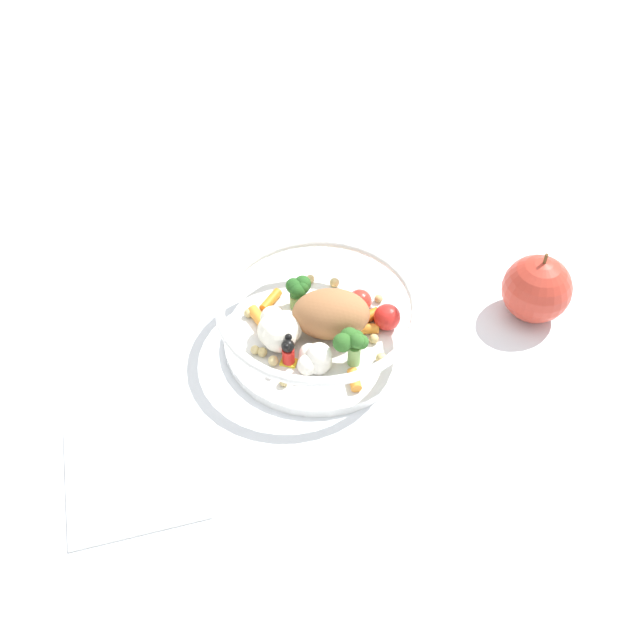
{
  "coord_description": "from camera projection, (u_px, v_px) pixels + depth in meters",
  "views": [
    {
      "loc": [
        0.26,
        0.46,
        0.59
      ],
      "look_at": [
        -0.0,
        -0.01,
        0.03
      ],
      "focal_mm": 41.44,
      "sensor_mm": 36.0,
      "label": 1
    }
  ],
  "objects": [
    {
      "name": "ground_plane",
      "position": [
        324.0,
        350.0,
        0.79
      ],
      "size": [
        2.4,
        2.4,
        0.0
      ],
      "primitive_type": "plane",
      "color": "white"
    },
    {
      "name": "loose_apple",
      "position": [
        537.0,
        289.0,
        0.8
      ],
      "size": [
        0.08,
        0.08,
        0.09
      ],
      "color": "#BC3828",
      "rests_on": "ground_plane"
    },
    {
      "name": "folded_napkin",
      "position": [
        134.0,
        470.0,
        0.69
      ],
      "size": [
        0.15,
        0.16,
        0.01
      ],
      "primitive_type": "cube",
      "rotation": [
        0.0,
        0.0,
        -0.24
      ],
      "color": "white",
      "rests_on": "ground_plane"
    },
    {
      "name": "food_container",
      "position": [
        319.0,
        323.0,
        0.78
      ],
      "size": [
        0.21,
        0.21,
        0.06
      ],
      "color": "white",
      "rests_on": "ground_plane"
    }
  ]
}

